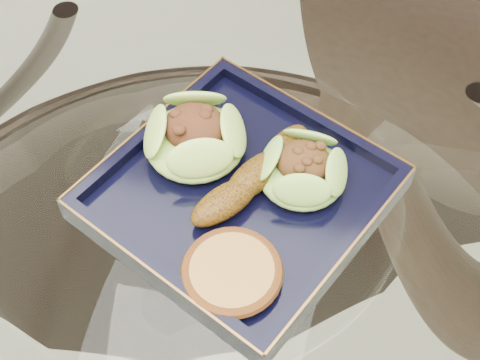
# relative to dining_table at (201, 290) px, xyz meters

# --- Properties ---
(dining_table) EXTENTS (1.13, 1.13, 0.77)m
(dining_table) POSITION_rel_dining_table_xyz_m (0.00, 0.00, 0.00)
(dining_table) COLOR white
(dining_table) RESTS_ON ground
(dining_chair) EXTENTS (0.46, 0.46, 0.90)m
(dining_chair) POSITION_rel_dining_table_xyz_m (0.15, 0.56, -0.10)
(dining_chair) COLOR black
(dining_chair) RESTS_ON ground
(navy_plate) EXTENTS (0.35, 0.35, 0.02)m
(navy_plate) POSITION_rel_dining_table_xyz_m (0.04, 0.04, 0.17)
(navy_plate) COLOR black
(navy_plate) RESTS_ON dining_table
(lettuce_wrap_left) EXTENTS (0.12, 0.12, 0.04)m
(lettuce_wrap_left) POSITION_rel_dining_table_xyz_m (-0.02, 0.08, 0.20)
(lettuce_wrap_left) COLOR #77AE32
(lettuce_wrap_left) RESTS_ON navy_plate
(lettuce_wrap_right) EXTENTS (0.12, 0.12, 0.03)m
(lettuce_wrap_right) POSITION_rel_dining_table_xyz_m (0.10, 0.07, 0.20)
(lettuce_wrap_right) COLOR #4F8C28
(lettuce_wrap_right) RESTS_ON navy_plate
(roasted_plantain) EXTENTS (0.11, 0.16, 0.03)m
(roasted_plantain) POSITION_rel_dining_table_xyz_m (0.05, 0.05, 0.20)
(roasted_plantain) COLOR #633E0A
(roasted_plantain) RESTS_ON navy_plate
(crumb_patty) EXTENTS (0.09, 0.09, 0.02)m
(crumb_patty) POSITION_rel_dining_table_xyz_m (0.06, -0.06, 0.19)
(crumb_patty) COLOR #A78137
(crumb_patty) RESTS_ON navy_plate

